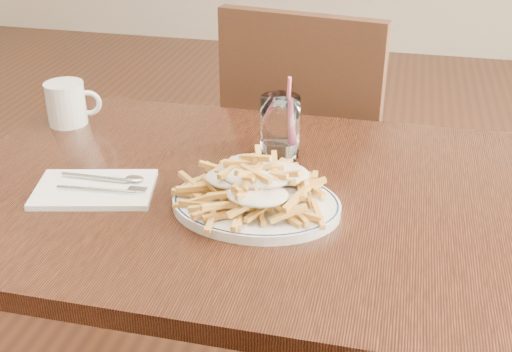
% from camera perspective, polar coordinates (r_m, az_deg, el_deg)
% --- Properties ---
extents(table, '(1.20, 0.80, 0.75)m').
position_cam_1_polar(table, '(1.30, -0.94, -4.12)').
color(table, black).
rests_on(table, ground).
extents(chair_far, '(0.51, 0.51, 0.97)m').
position_cam_1_polar(chair_far, '(1.91, 4.72, 2.57)').
color(chair_far, '#321C10').
rests_on(chair_far, ground).
extents(fries_plate, '(0.35, 0.31, 0.02)m').
position_cam_1_polar(fries_plate, '(1.19, 0.00, -2.51)').
color(fries_plate, white).
rests_on(fries_plate, table).
extents(loaded_fries, '(0.32, 0.29, 0.08)m').
position_cam_1_polar(loaded_fries, '(1.16, 0.00, -0.31)').
color(loaded_fries, gold).
rests_on(loaded_fries, fries_plate).
extents(napkin, '(0.26, 0.20, 0.01)m').
position_cam_1_polar(napkin, '(1.29, -14.15, -1.15)').
color(napkin, white).
rests_on(napkin, table).
extents(cutlery, '(0.20, 0.08, 0.01)m').
position_cam_1_polar(cutlery, '(1.29, -14.09, -0.68)').
color(cutlery, silver).
rests_on(cutlery, napkin).
extents(water_glass, '(0.08, 0.08, 0.18)m').
position_cam_1_polar(water_glass, '(1.37, 2.15, 4.03)').
color(water_glass, white).
rests_on(water_glass, table).
extents(coffee_mug, '(0.13, 0.09, 0.10)m').
position_cam_1_polar(coffee_mug, '(1.60, -16.43, 6.21)').
color(coffee_mug, white).
rests_on(coffee_mug, table).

